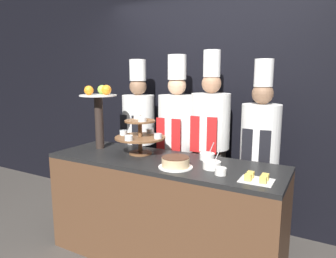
{
  "coord_description": "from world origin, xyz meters",
  "views": [
    {
      "loc": [
        1.23,
        -1.8,
        1.61
      ],
      "look_at": [
        0.0,
        0.43,
        1.17
      ],
      "focal_mm": 32.0,
      "sensor_mm": 36.0,
      "label": 1
    }
  ],
  "objects_px": {
    "serving_bowl_near": "(212,165)",
    "chef_center_left": "(177,136)",
    "cup_white": "(221,171)",
    "serving_bowl_far": "(207,156)",
    "chef_left": "(139,132)",
    "cake_square_tray": "(257,179)",
    "chef_center_right": "(210,138)",
    "chef_right": "(260,149)",
    "tiered_stand": "(140,135)",
    "cake_round": "(176,162)",
    "fruit_pedestal": "(99,106)"
  },
  "relations": [
    {
      "from": "tiered_stand",
      "to": "chef_right",
      "type": "bearing_deg",
      "value": 30.34
    },
    {
      "from": "cup_white",
      "to": "chef_right",
      "type": "bearing_deg",
      "value": 81.96
    },
    {
      "from": "cake_round",
      "to": "chef_center_right",
      "type": "relative_size",
      "value": 0.14
    },
    {
      "from": "serving_bowl_near",
      "to": "tiered_stand",
      "type": "bearing_deg",
      "value": 171.78
    },
    {
      "from": "cup_white",
      "to": "chef_center_right",
      "type": "xyz_separation_m",
      "value": [
        -0.38,
        0.77,
        0.06
      ]
    },
    {
      "from": "fruit_pedestal",
      "to": "chef_right",
      "type": "bearing_deg",
      "value": 21.54
    },
    {
      "from": "chef_center_left",
      "to": "chef_right",
      "type": "height_order",
      "value": "chef_center_left"
    },
    {
      "from": "chef_center_left",
      "to": "chef_right",
      "type": "relative_size",
      "value": 1.04
    },
    {
      "from": "serving_bowl_far",
      "to": "chef_center_left",
      "type": "height_order",
      "value": "chef_center_left"
    },
    {
      "from": "serving_bowl_near",
      "to": "chef_center_left",
      "type": "bearing_deg",
      "value": 134.38
    },
    {
      "from": "fruit_pedestal",
      "to": "cup_white",
      "type": "relative_size",
      "value": 7.41
    },
    {
      "from": "fruit_pedestal",
      "to": "cake_square_tray",
      "type": "relative_size",
      "value": 2.81
    },
    {
      "from": "fruit_pedestal",
      "to": "chef_center_right",
      "type": "bearing_deg",
      "value": 31.03
    },
    {
      "from": "chef_left",
      "to": "chef_center_right",
      "type": "height_order",
      "value": "chef_center_right"
    },
    {
      "from": "cup_white",
      "to": "chef_left",
      "type": "relative_size",
      "value": 0.05
    },
    {
      "from": "tiered_stand",
      "to": "serving_bowl_far",
      "type": "distance_m",
      "value": 0.63
    },
    {
      "from": "fruit_pedestal",
      "to": "cake_square_tray",
      "type": "height_order",
      "value": "fruit_pedestal"
    },
    {
      "from": "serving_bowl_far",
      "to": "chef_left",
      "type": "relative_size",
      "value": 0.09
    },
    {
      "from": "cake_round",
      "to": "cup_white",
      "type": "distance_m",
      "value": 0.37
    },
    {
      "from": "fruit_pedestal",
      "to": "chef_center_left",
      "type": "height_order",
      "value": "chef_center_left"
    },
    {
      "from": "chef_left",
      "to": "chef_right",
      "type": "distance_m",
      "value": 1.35
    },
    {
      "from": "serving_bowl_far",
      "to": "chef_center_right",
      "type": "height_order",
      "value": "chef_center_right"
    },
    {
      "from": "cup_white",
      "to": "serving_bowl_far",
      "type": "relative_size",
      "value": 0.53
    },
    {
      "from": "tiered_stand",
      "to": "cup_white",
      "type": "xyz_separation_m",
      "value": [
        0.84,
        -0.21,
        -0.15
      ]
    },
    {
      "from": "chef_center_left",
      "to": "serving_bowl_near",
      "type": "bearing_deg",
      "value": -45.62
    },
    {
      "from": "cake_round",
      "to": "chef_left",
      "type": "distance_m",
      "value": 1.16
    },
    {
      "from": "serving_bowl_far",
      "to": "chef_right",
      "type": "bearing_deg",
      "value": 51.7
    },
    {
      "from": "chef_right",
      "to": "cake_round",
      "type": "bearing_deg",
      "value": -121.6
    },
    {
      "from": "cake_square_tray",
      "to": "serving_bowl_far",
      "type": "bearing_deg",
      "value": 145.19
    },
    {
      "from": "chef_left",
      "to": "fruit_pedestal",
      "type": "bearing_deg",
      "value": -97.22
    },
    {
      "from": "fruit_pedestal",
      "to": "chef_center_left",
      "type": "bearing_deg",
      "value": 45.21
    },
    {
      "from": "cup_white",
      "to": "chef_left",
      "type": "xyz_separation_m",
      "value": [
        -1.24,
        0.77,
        0.05
      ]
    },
    {
      "from": "cake_square_tray",
      "to": "chef_center_left",
      "type": "bearing_deg",
      "value": 142.44
    },
    {
      "from": "chef_left",
      "to": "chef_right",
      "type": "xyz_separation_m",
      "value": [
        1.35,
        -0.0,
        -0.03
      ]
    },
    {
      "from": "cake_square_tray",
      "to": "cup_white",
      "type": "bearing_deg",
      "value": 177.77
    },
    {
      "from": "chef_left",
      "to": "chef_center_right",
      "type": "xyz_separation_m",
      "value": [
        0.86,
        -0.0,
        0.02
      ]
    },
    {
      "from": "tiered_stand",
      "to": "chef_left",
      "type": "distance_m",
      "value": 0.69
    },
    {
      "from": "serving_bowl_near",
      "to": "chef_left",
      "type": "xyz_separation_m",
      "value": [
        -1.13,
        0.66,
        0.05
      ]
    },
    {
      "from": "cake_round",
      "to": "serving_bowl_near",
      "type": "relative_size",
      "value": 1.69
    },
    {
      "from": "cake_round",
      "to": "cake_square_tray",
      "type": "relative_size",
      "value": 1.22
    },
    {
      "from": "fruit_pedestal",
      "to": "serving_bowl_near",
      "type": "bearing_deg",
      "value": -4.81
    },
    {
      "from": "tiered_stand",
      "to": "cup_white",
      "type": "distance_m",
      "value": 0.88
    },
    {
      "from": "tiered_stand",
      "to": "chef_left",
      "type": "relative_size",
      "value": 0.26
    },
    {
      "from": "cake_round",
      "to": "cup_white",
      "type": "bearing_deg",
      "value": 0.26
    },
    {
      "from": "cake_round",
      "to": "serving_bowl_near",
      "type": "xyz_separation_m",
      "value": [
        0.26,
        0.11,
        -0.01
      ]
    },
    {
      "from": "tiered_stand",
      "to": "cup_white",
      "type": "height_order",
      "value": "tiered_stand"
    },
    {
      "from": "chef_left",
      "to": "chef_center_right",
      "type": "relative_size",
      "value": 0.96
    },
    {
      "from": "cake_square_tray",
      "to": "chef_center_right",
      "type": "height_order",
      "value": "chef_center_right"
    },
    {
      "from": "cup_white",
      "to": "chef_right",
      "type": "relative_size",
      "value": 0.05
    },
    {
      "from": "cup_white",
      "to": "chef_right",
      "type": "xyz_separation_m",
      "value": [
        0.11,
        0.77,
        0.02
      ]
    }
  ]
}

